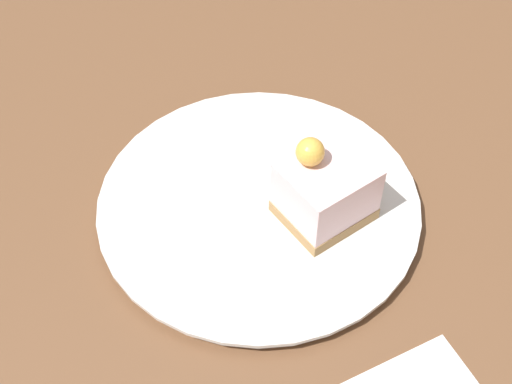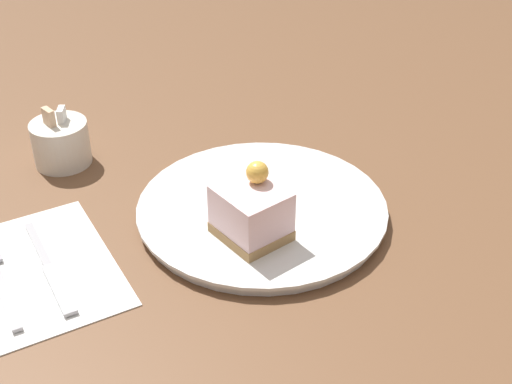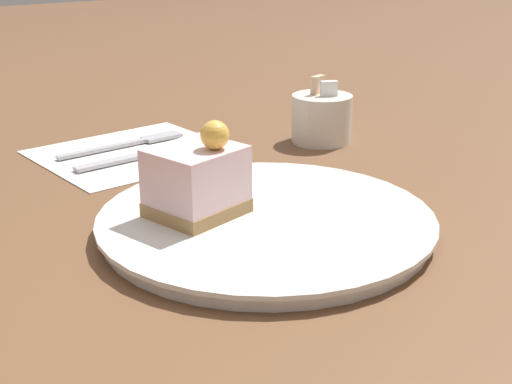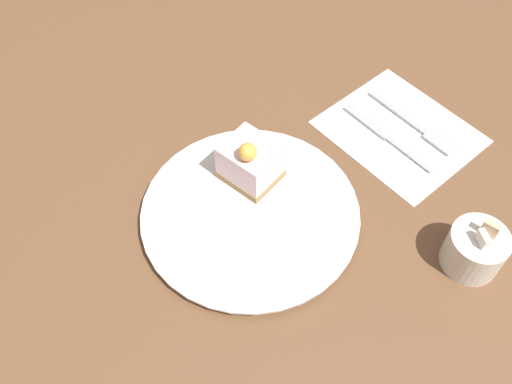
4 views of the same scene
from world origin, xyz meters
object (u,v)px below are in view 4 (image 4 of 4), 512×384
(plate, at_px, (250,214))
(cake_slice, at_px, (248,163))
(knife, at_px, (380,131))
(fork, at_px, (418,126))
(sugar_bowl, at_px, (475,250))

(plate, height_order, cake_slice, cake_slice)
(plate, relative_size, knife, 1.73)
(plate, bearing_deg, knife, -178.32)
(fork, xyz_separation_m, knife, (0.05, -0.03, 0.00))
(plate, relative_size, cake_slice, 3.37)
(fork, bearing_deg, cake_slice, -17.73)
(cake_slice, relative_size, fork, 0.53)
(fork, xyz_separation_m, sugar_bowl, (0.11, 0.20, 0.02))
(cake_slice, xyz_separation_m, knife, (-0.21, 0.04, -0.04))
(fork, distance_m, knife, 0.06)
(plate, distance_m, sugar_bowl, 0.29)
(fork, height_order, knife, same)
(knife, relative_size, sugar_bowl, 2.10)
(fork, height_order, sugar_bowl, sugar_bowl)
(cake_slice, bearing_deg, knife, 155.85)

